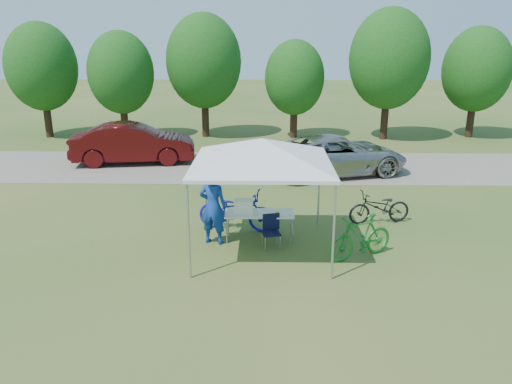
% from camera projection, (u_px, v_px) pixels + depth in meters
% --- Properties ---
extents(ground, '(100.00, 100.00, 0.00)m').
position_uv_depth(ground, '(261.00, 250.00, 12.05)').
color(ground, '#2D5119').
rests_on(ground, ground).
extents(gravel_strip, '(24.00, 5.00, 0.02)m').
position_uv_depth(gravel_strip, '(263.00, 167.00, 19.68)').
color(gravel_strip, gray).
rests_on(gravel_strip, ground).
extents(canopy, '(4.53, 4.53, 3.00)m').
position_uv_depth(canopy, '(262.00, 142.00, 11.26)').
color(canopy, '#A5A5AA').
rests_on(canopy, ground).
extents(treeline, '(24.89, 4.28, 6.30)m').
position_uv_depth(treeline, '(258.00, 66.00, 24.41)').
color(treeline, '#382314').
rests_on(treeline, ground).
extents(folding_table, '(1.72, 0.72, 0.71)m').
position_uv_depth(folding_table, '(260.00, 214.00, 12.49)').
color(folding_table, white).
rests_on(folding_table, ground).
extents(folding_chair, '(0.50, 0.52, 0.82)m').
position_uv_depth(folding_chair, '(271.00, 228.00, 12.08)').
color(folding_chair, black).
rests_on(folding_chair, ground).
extents(cooler, '(0.47, 0.32, 0.34)m').
position_uv_depth(cooler, '(244.00, 206.00, 12.43)').
color(cooler, white).
rests_on(cooler, folding_table).
extents(ice_cream_cup, '(0.07, 0.07, 0.06)m').
position_uv_depth(ice_cream_cup, '(277.00, 212.00, 12.41)').
color(ice_cream_cup, yellow).
rests_on(ice_cream_cup, folding_table).
extents(cyclist, '(0.78, 0.62, 1.89)m').
position_uv_depth(cyclist, '(213.00, 207.00, 12.18)').
color(cyclist, '#123697').
rests_on(cyclist, ground).
extents(bike_blue, '(2.16, 1.14, 1.08)m').
position_uv_depth(bike_blue, '(236.00, 210.00, 13.16)').
color(bike_blue, '#1916C9').
rests_on(bike_blue, ground).
extents(bike_green, '(1.74, 1.23, 1.03)m').
position_uv_depth(bike_green, '(361.00, 237.00, 11.46)').
color(bike_green, '#1A7826').
rests_on(bike_green, ground).
extents(bike_dark, '(1.83, 0.96, 0.91)m').
position_uv_depth(bike_dark, '(380.00, 207.00, 13.63)').
color(bike_dark, black).
rests_on(bike_dark, ground).
extents(minivan, '(5.69, 3.78, 1.45)m').
position_uv_depth(minivan, '(337.00, 155.00, 18.45)').
color(minivan, '#A4A4A0').
rests_on(minivan, gravel_strip).
extents(sedan, '(5.05, 2.39, 1.60)m').
position_uv_depth(sedan, '(134.00, 143.00, 20.06)').
color(sedan, '#470B0D').
rests_on(sedan, gravel_strip).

